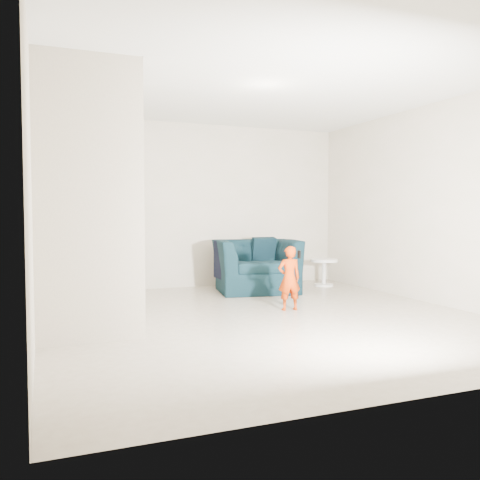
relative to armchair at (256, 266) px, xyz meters
name	(u,v)px	position (x,y,z in m)	size (l,w,h in m)	color
floor	(265,318)	(-0.69, -1.89, -0.40)	(5.50, 5.50, 0.00)	gray
ceiling	(266,84)	(-0.69, -1.89, 2.30)	(5.50, 5.50, 0.00)	silver
back_wall	(198,206)	(-0.69, 0.86, 0.95)	(5.00, 5.00, 0.00)	#B2AC91
front_wall	(439,194)	(-0.69, -4.64, 0.95)	(5.00, 5.00, 0.00)	#B2AC91
left_wall	(33,200)	(-3.19, -1.89, 0.95)	(5.50, 5.50, 0.00)	#B2AC91
right_wall	(436,204)	(1.81, -1.89, 0.95)	(5.50, 5.50, 0.00)	#B2AC91
armchair	(256,266)	(0.00, 0.00, 0.00)	(1.24, 1.09, 0.81)	black
toddler	(289,278)	(-0.22, -1.58, 0.00)	(0.30, 0.19, 0.81)	#A21E05
side_table	(324,268)	(1.30, 0.13, -0.10)	(0.45, 0.45, 0.45)	white
staircase	(83,238)	(-2.69, -1.34, 0.54)	(1.02, 3.03, 3.62)	#ADA089
cushion	(263,249)	(0.24, 0.26, 0.24)	(0.39, 0.11, 0.37)	black
throw	(221,260)	(-0.58, 0.02, 0.10)	(0.05, 0.52, 0.58)	black
phone	(299,254)	(-0.10, -1.62, 0.30)	(0.02, 0.05, 0.10)	black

